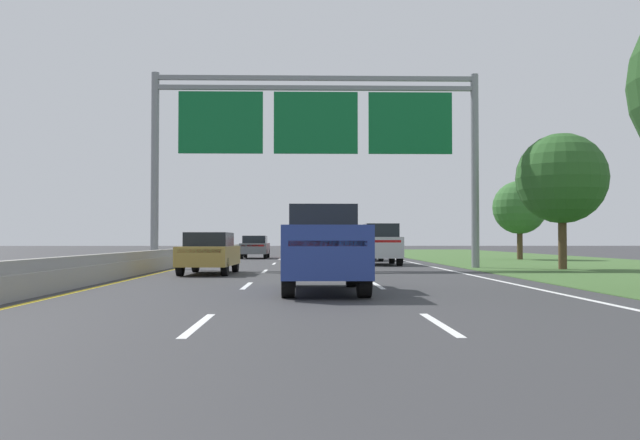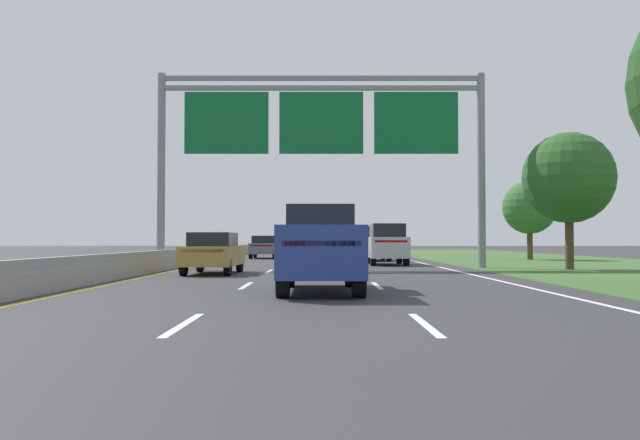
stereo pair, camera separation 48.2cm
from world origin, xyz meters
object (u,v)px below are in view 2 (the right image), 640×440
pickup_truck_blue (318,249)px  car_silver_right_lane_suv (384,244)px  car_gold_left_lane_sedan (210,252)px  roadside_tree_far (527,207)px  overhead_sign_gantry (319,130)px  car_black_right_lane_suv (370,243)px  car_red_centre_lane_suv (312,242)px  car_grey_left_lane_sedan (262,247)px  roadside_tree_mid (566,178)px

pickup_truck_blue → car_silver_right_lane_suv: size_ratio=1.15×
car_gold_left_lane_sedan → roadside_tree_far: size_ratio=0.87×
overhead_sign_gantry → car_black_right_lane_suv: 13.22m
overhead_sign_gantry → car_black_right_lane_suv: size_ratio=3.17×
pickup_truck_blue → car_red_centre_lane_suv: size_ratio=1.14×
car_grey_left_lane_sedan → roadside_tree_mid: roadside_tree_mid is taller
roadside_tree_mid → overhead_sign_gantry: bearing=170.5°
overhead_sign_gantry → pickup_truck_blue: 15.18m
car_silver_right_lane_suv → car_black_right_lane_suv: same height
car_grey_left_lane_sedan → roadside_tree_far: size_ratio=0.86×
pickup_truck_blue → car_black_right_lane_suv: (3.30, 25.94, 0.02)m
pickup_truck_blue → car_silver_right_lane_suv: pickup_truck_blue is taller
pickup_truck_blue → roadside_tree_mid: roadside_tree_mid is taller
car_grey_left_lane_sedan → car_silver_right_lane_suv: bearing=-149.0°
overhead_sign_gantry → car_red_centre_lane_suv: 21.22m
pickup_truck_blue → car_silver_right_lane_suv: 18.90m
car_grey_left_lane_sedan → car_gold_left_lane_sedan: bearing=179.9°
overhead_sign_gantry → car_silver_right_lane_suv: size_ratio=3.20×
car_grey_left_lane_sedan → pickup_truck_blue: bearing=-172.5°
car_gold_left_lane_sedan → roadside_tree_mid: size_ratio=0.75×
car_gold_left_lane_sedan → roadside_tree_far: bearing=-42.3°
pickup_truck_blue → car_black_right_lane_suv: pickup_truck_blue is taller
car_grey_left_lane_sedan → car_gold_left_lane_sedan: (-0.19, -21.96, 0.00)m
roadside_tree_mid → pickup_truck_blue: bearing=-130.8°
car_gold_left_lane_sedan → car_grey_left_lane_sedan: bearing=1.1°
car_silver_right_lane_suv → roadside_tree_far: size_ratio=0.92×
car_grey_left_lane_sedan → car_red_centre_lane_suv: 5.19m
car_red_centre_lane_suv → car_black_right_lane_suv: bearing=-158.6°
car_black_right_lane_suv → roadside_tree_far: (10.19, 1.28, 2.28)m
car_silver_right_lane_suv → car_red_centre_lane_suv: size_ratio=0.99×
car_grey_left_lane_sedan → car_gold_left_lane_sedan: same height
car_silver_right_lane_suv → car_black_right_lane_suv: (-0.16, 7.36, 0.00)m
overhead_sign_gantry → car_red_centre_lane_suv: size_ratio=3.18×
car_silver_right_lane_suv → car_gold_left_lane_sedan: 12.20m
car_gold_left_lane_sedan → roadside_tree_far: (17.56, 18.22, 2.56)m
car_gold_left_lane_sedan → roadside_tree_mid: roadside_tree_mid is taller
car_black_right_lane_suv → roadside_tree_far: bearing=-84.2°
car_grey_left_lane_sedan → car_black_right_lane_suv: (7.18, -5.02, 0.28)m
car_silver_right_lane_suv → car_red_centre_lane_suv: same height
car_black_right_lane_suv → car_gold_left_lane_sedan: 18.48m
overhead_sign_gantry → roadside_tree_far: bearing=44.0°
car_silver_right_lane_suv → car_gold_left_lane_sedan: car_silver_right_lane_suv is taller
overhead_sign_gantry → roadside_tree_far: (13.44, 12.98, -2.95)m
overhead_sign_gantry → car_silver_right_lane_suv: bearing=51.9°
pickup_truck_blue → car_silver_right_lane_suv: (3.46, 18.58, 0.02)m
car_grey_left_lane_sedan → car_silver_right_lane_suv: size_ratio=0.94×
roadside_tree_mid → car_red_centre_lane_suv: bearing=116.5°
car_red_centre_lane_suv → car_grey_left_lane_sedan: bearing=136.5°
car_silver_right_lane_suv → car_black_right_lane_suv: bearing=1.5°
pickup_truck_blue → car_red_centre_lane_suv: bearing=0.3°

